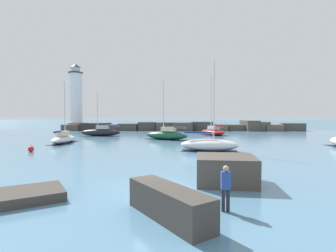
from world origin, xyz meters
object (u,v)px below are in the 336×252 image
object	(u,v)px
sailboat_moored_4	(101,132)
sailboat_moored_0	(167,135)
lighthouse	(76,101)
sailboat_moored_5	(213,132)
mooring_buoy_orange_near	(31,149)
mooring_buoy_far_side	(176,134)
sailboat_moored_1	(209,145)
sailboat_moored_2	(64,139)
person_on_rocks	(226,186)

from	to	relation	value
sailboat_moored_4	sailboat_moored_0	bearing A→B (deg)	-28.44
lighthouse	sailboat_moored_5	distance (m)	35.42
sailboat_moored_5	mooring_buoy_orange_near	world-z (taller)	sailboat_moored_5
mooring_buoy_orange_near	mooring_buoy_far_side	xyz separation A→B (m)	(14.35, 19.56, 0.08)
sailboat_moored_0	sailboat_moored_5	size ratio (longest dim) A/B	0.81
lighthouse	sailboat_moored_4	bearing A→B (deg)	-57.87
sailboat_moored_1	mooring_buoy_far_side	bearing A→B (deg)	100.87
sailboat_moored_0	sailboat_moored_2	bearing A→B (deg)	-158.75
lighthouse	sailboat_moored_1	distance (m)	46.54
sailboat_moored_1	mooring_buoy_orange_near	bearing A→B (deg)	-175.77
sailboat_moored_4	person_on_rocks	world-z (taller)	sailboat_moored_4
sailboat_moored_1	mooring_buoy_far_side	size ratio (longest dim) A/B	10.03
sailboat_moored_1	sailboat_moored_4	bearing A→B (deg)	132.04
lighthouse	mooring_buoy_far_side	world-z (taller)	lighthouse
lighthouse	person_on_rocks	xyz separation A→B (m)	(26.58, -53.45, -6.12)
mooring_buoy_far_side	lighthouse	bearing A→B (deg)	143.19
sailboat_moored_1	mooring_buoy_far_side	world-z (taller)	sailboat_moored_1
sailboat_moored_1	person_on_rocks	world-z (taller)	sailboat_moored_1
lighthouse	sailboat_moored_0	size ratio (longest dim) A/B	1.84
sailboat_moored_1	mooring_buoy_orange_near	distance (m)	17.91
sailboat_moored_4	person_on_rocks	bearing A→B (deg)	-66.74
sailboat_moored_2	sailboat_moored_5	bearing A→B (deg)	33.93
sailboat_moored_1	sailboat_moored_2	world-z (taller)	sailboat_moored_1
lighthouse	mooring_buoy_orange_near	world-z (taller)	lighthouse
sailboat_moored_4	sailboat_moored_5	distance (m)	20.02
lighthouse	sailboat_moored_2	distance (m)	32.01
sailboat_moored_1	mooring_buoy_orange_near	size ratio (longest dim) A/B	11.99
sailboat_moored_0	mooring_buoy_far_side	bearing A→B (deg)	78.02
sailboat_moored_0	mooring_buoy_far_side	world-z (taller)	sailboat_moored_0
person_on_rocks	mooring_buoy_orange_near	bearing A→B (deg)	136.58
mooring_buoy_orange_near	sailboat_moored_2	bearing A→B (deg)	91.99
lighthouse	person_on_rocks	distance (m)	60.01
sailboat_moored_0	lighthouse	bearing A→B (deg)	133.36
mooring_buoy_far_side	person_on_rocks	world-z (taller)	person_on_rocks
mooring_buoy_orange_near	sailboat_moored_5	bearing A→B (deg)	46.92
sailboat_moored_5	mooring_buoy_orange_near	bearing A→B (deg)	-133.08
sailboat_moored_2	lighthouse	bearing A→B (deg)	108.37
sailboat_moored_0	sailboat_moored_5	world-z (taller)	sailboat_moored_5
sailboat_moored_2	person_on_rocks	xyz separation A→B (m)	(16.71, -23.71, 0.42)
sailboat_moored_1	sailboat_moored_5	world-z (taller)	sailboat_moored_5
sailboat_moored_2	mooring_buoy_orange_near	distance (m)	8.18
sailboat_moored_1	sailboat_moored_5	size ratio (longest dim) A/B	0.85
person_on_rocks	mooring_buoy_far_side	bearing A→B (deg)	93.38
sailboat_moored_0	sailboat_moored_1	xyz separation A→B (m)	(4.82, -12.03, -0.09)
person_on_rocks	sailboat_moored_4	bearing A→B (deg)	113.26
sailboat_moored_0	sailboat_moored_2	distance (m)	14.29
lighthouse	sailboat_moored_0	xyz separation A→B (m)	(23.19, -24.56, -6.39)
sailboat_moored_0	mooring_buoy_far_side	distance (m)	6.36
sailboat_moored_0	mooring_buoy_far_side	size ratio (longest dim) A/B	9.53
sailboat_moored_0	sailboat_moored_5	xyz separation A→B (m)	(8.06, 9.20, -0.09)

